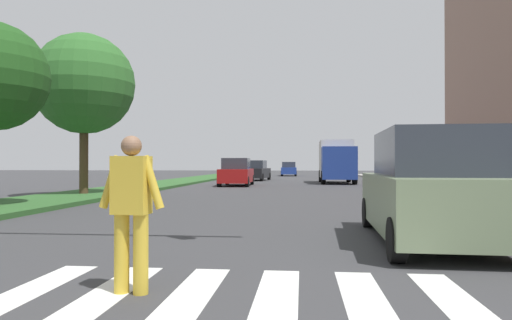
# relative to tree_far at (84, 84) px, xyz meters

# --- Properties ---
(ground_plane) EXTENTS (140.00, 140.00, 0.00)m
(ground_plane) POSITION_rel_tree_far_xyz_m (8.41, 9.22, -4.74)
(ground_plane) COLOR #38383A
(crosswalk) EXTENTS (4.95, 2.20, 0.01)m
(crosswalk) POSITION_rel_tree_far_xyz_m (8.41, -13.70, -4.74)
(crosswalk) COLOR silver
(crosswalk) RESTS_ON ground_plane
(median_strip) EXTENTS (3.49, 64.00, 0.15)m
(median_strip) POSITION_rel_tree_far_xyz_m (0.05, 7.22, -4.66)
(median_strip) COLOR #2D5B28
(median_strip) RESTS_ON ground_plane
(tree_far) EXTENTS (4.20, 4.20, 6.71)m
(tree_far) POSITION_rel_tree_far_xyz_m (0.00, 0.00, 0.00)
(tree_far) COLOR #4C3823
(tree_far) RESTS_ON median_strip
(sidewalk_right) EXTENTS (3.00, 64.00, 0.15)m
(sidewalk_right) POSITION_rel_tree_far_xyz_m (17.02, 7.22, -4.66)
(sidewalk_right) COLOR #9E9991
(sidewalk_right) RESTS_ON ground_plane
(pedestrian_performer) EXTENTS (0.75, 0.28, 1.69)m
(pedestrian_performer) POSITION_rel_tree_far_xyz_m (7.31, -13.80, -3.81)
(pedestrian_performer) COLOR gold
(pedestrian_performer) RESTS_ON ground_plane
(suv_crossing) EXTENTS (2.11, 4.66, 1.97)m
(suv_crossing) POSITION_rel_tree_far_xyz_m (11.38, -10.19, -3.81)
(suv_crossing) COLOR gray
(suv_crossing) RESTS_ON ground_plane
(sedan_midblock) EXTENTS (1.98, 4.29, 1.75)m
(sedan_midblock) POSITION_rel_tree_far_xyz_m (4.97, 10.55, -3.93)
(sedan_midblock) COLOR maroon
(sedan_midblock) RESTS_ON ground_plane
(sedan_distant) EXTENTS (2.19, 4.41, 1.68)m
(sedan_distant) POSITION_rel_tree_far_xyz_m (5.29, 20.11, -3.96)
(sedan_distant) COLOR black
(sedan_distant) RESTS_ON ground_plane
(sedan_far_horizon) EXTENTS (1.91, 4.47, 1.62)m
(sedan_far_horizon) POSITION_rel_tree_far_xyz_m (7.58, 35.33, -3.98)
(sedan_far_horizon) COLOR navy
(sedan_far_horizon) RESTS_ON ground_plane
(truck_box_delivery) EXTENTS (2.40, 6.20, 3.10)m
(truck_box_delivery) POSITION_rel_tree_far_xyz_m (11.61, 15.35, -3.10)
(truck_box_delivery) COLOR navy
(truck_box_delivery) RESTS_ON ground_plane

